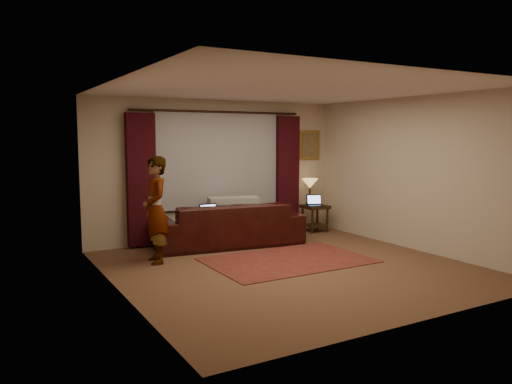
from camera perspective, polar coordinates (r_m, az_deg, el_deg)
floor at (r=7.49m, az=3.92°, el=-8.60°), size 5.00×5.00×0.01m
ceiling at (r=7.27m, az=4.08°, el=11.66°), size 5.00×5.00×0.02m
wall_back at (r=9.44m, az=-4.44°, el=2.54°), size 5.00×0.02×2.60m
wall_front at (r=5.38m, az=18.92°, el=-0.68°), size 5.00×0.02×2.60m
wall_left at (r=6.24m, az=-15.47°, el=0.37°), size 0.02×5.00×2.60m
wall_right at (r=8.90m, az=17.54°, el=2.02°), size 0.02×5.00×2.60m
sheer_curtain at (r=9.38m, az=-4.29°, el=3.74°), size 2.50×0.05×1.80m
drape_left at (r=8.81m, az=-12.98°, el=1.34°), size 0.50×0.14×2.30m
drape_right at (r=10.09m, az=3.57°, el=2.10°), size 0.50×0.14×2.30m
curtain_rod at (r=9.33m, az=-4.21°, el=9.13°), size 0.04×0.04×3.40m
picture_frame at (r=10.47m, az=6.11°, el=5.36°), size 0.50×0.04×0.60m
sofa at (r=8.86m, az=-3.23°, el=-2.74°), size 2.74×1.46×1.05m
throw_blanket at (r=9.05m, az=-2.62°, el=0.84°), size 0.97×0.58×0.11m
clothing_pile at (r=9.00m, az=2.48°, el=-1.95°), size 0.48×0.37×0.20m
laptop_sofa at (r=8.57m, az=-5.12°, el=-2.26°), size 0.34×0.37×0.24m
area_rug at (r=7.87m, az=3.66°, el=-7.78°), size 2.47×1.65×0.01m
end_table at (r=10.23m, az=6.74°, el=-3.00°), size 0.49×0.49×0.54m
tiffany_lamp at (r=10.26m, az=6.17°, el=0.06°), size 0.40×0.40×0.53m
laptop_table at (r=10.06m, az=6.81°, el=-0.97°), size 0.40×0.41×0.22m
person at (r=7.73m, az=-11.38°, el=-2.02°), size 0.52×0.52×1.63m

